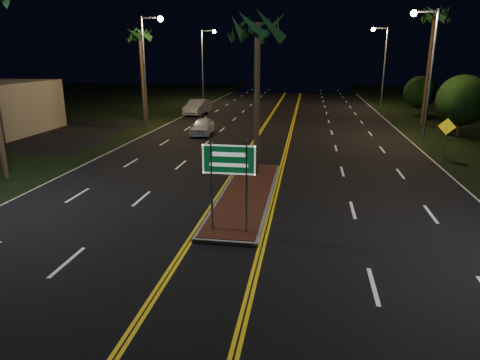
% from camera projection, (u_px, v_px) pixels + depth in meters
% --- Properties ---
extents(ground, '(120.00, 120.00, 0.00)m').
position_uv_depth(ground, '(212.00, 273.00, 12.31)').
color(ground, black).
rests_on(ground, ground).
extents(median_island, '(2.25, 10.25, 0.17)m').
position_uv_depth(median_island, '(246.00, 195.00, 18.91)').
color(median_island, gray).
rests_on(median_island, ground).
extents(highway_sign, '(1.80, 0.08, 3.20)m').
position_uv_depth(highway_sign, '(229.00, 168.00, 14.28)').
color(highway_sign, gray).
rests_on(highway_sign, ground).
extents(streetlight_left_mid, '(1.91, 0.44, 9.00)m').
position_uv_depth(streetlight_left_mid, '(148.00, 59.00, 35.03)').
color(streetlight_left_mid, gray).
rests_on(streetlight_left_mid, ground).
extents(streetlight_left_far, '(1.91, 0.44, 9.00)m').
position_uv_depth(streetlight_left_far, '(205.00, 57.00, 53.98)').
color(streetlight_left_far, gray).
rests_on(streetlight_left_far, ground).
extents(streetlight_right_mid, '(1.91, 0.44, 9.00)m').
position_uv_depth(streetlight_right_mid, '(427.00, 60.00, 29.95)').
color(streetlight_right_mid, gray).
rests_on(streetlight_right_mid, ground).
extents(streetlight_right_far, '(1.91, 0.44, 9.00)m').
position_uv_depth(streetlight_right_far, '(382.00, 58.00, 48.90)').
color(streetlight_right_far, gray).
rests_on(streetlight_right_far, ground).
extents(palm_median, '(2.40, 2.40, 8.30)m').
position_uv_depth(palm_median, '(258.00, 27.00, 20.19)').
color(palm_median, '#382819').
rests_on(palm_median, ground).
extents(palm_left_far, '(2.40, 2.40, 8.80)m').
position_uv_depth(palm_left_far, '(140.00, 35.00, 38.56)').
color(palm_left_far, '#382819').
rests_on(palm_left_far, ground).
extents(palm_right_far, '(2.40, 2.40, 10.30)m').
position_uv_depth(palm_right_far, '(435.00, 16.00, 36.22)').
color(palm_right_far, '#382819').
rests_on(palm_right_far, ground).
extents(shrub_mid, '(3.78, 3.78, 4.62)m').
position_uv_depth(shrub_mid, '(462.00, 100.00, 32.17)').
color(shrub_mid, '#382819').
rests_on(shrub_mid, ground).
extents(shrub_far, '(3.24, 3.24, 3.96)m').
position_uv_depth(shrub_far, '(420.00, 92.00, 43.68)').
color(shrub_far, '#382819').
rests_on(shrub_far, ground).
extents(car_near, '(2.13, 4.54, 1.48)m').
position_uv_depth(car_near, '(202.00, 125.00, 33.41)').
color(car_near, white).
rests_on(car_near, ground).
extents(car_far, '(2.78, 5.56, 1.79)m').
position_uv_depth(car_far, '(197.00, 106.00, 44.38)').
color(car_far, '#AEB0B8').
rests_on(car_far, ground).
extents(warning_sign, '(0.94, 0.42, 2.40)m').
position_uv_depth(warning_sign, '(446.00, 132.00, 25.68)').
color(warning_sign, gray).
rests_on(warning_sign, ground).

